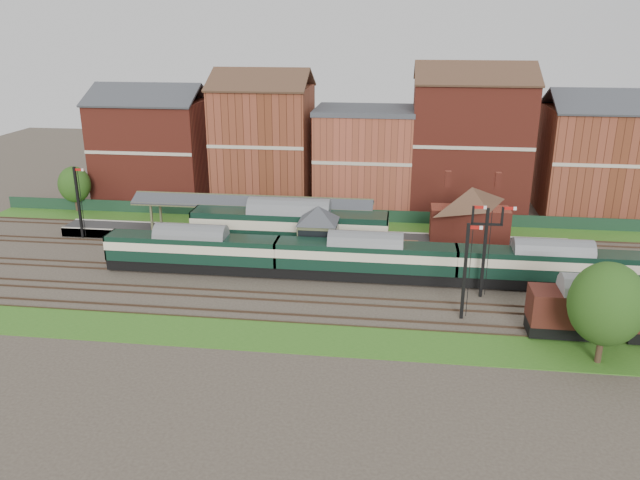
# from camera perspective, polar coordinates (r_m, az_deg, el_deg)

# --- Properties ---
(ground) EXTENTS (160.00, 160.00, 0.00)m
(ground) POSITION_cam_1_polar(r_m,az_deg,el_deg) (58.19, 2.34, -3.54)
(ground) COLOR #473D33
(ground) RESTS_ON ground
(grass_back) EXTENTS (90.00, 4.50, 0.06)m
(grass_back) POSITION_cam_1_polar(r_m,az_deg,el_deg) (73.16, 3.48, 1.28)
(grass_back) COLOR #2D6619
(grass_back) RESTS_ON ground
(grass_front) EXTENTS (90.00, 5.00, 0.06)m
(grass_front) POSITION_cam_1_polar(r_m,az_deg,el_deg) (47.37, 1.01, -9.07)
(grass_front) COLOR #2D6619
(grass_front) RESTS_ON ground
(fence) EXTENTS (90.00, 0.12, 1.50)m
(fence) POSITION_cam_1_polar(r_m,az_deg,el_deg) (74.85, 3.60, 2.27)
(fence) COLOR #193823
(fence) RESTS_ON ground
(platform) EXTENTS (55.00, 3.40, 1.00)m
(platform) POSITION_cam_1_polar(r_m,az_deg,el_deg) (67.62, -1.12, 0.22)
(platform) COLOR #2D2D2D
(platform) RESTS_ON ground
(signal_box) EXTENTS (5.40, 5.40, 6.00)m
(signal_box) POSITION_cam_1_polar(r_m,az_deg,el_deg) (60.39, -0.17, 0.57)
(signal_box) COLOR #5A6C4D
(signal_box) RESTS_ON ground
(brick_hut) EXTENTS (3.20, 2.64, 2.94)m
(brick_hut) POSITION_cam_1_polar(r_m,az_deg,el_deg) (60.59, 7.36, -1.53)
(brick_hut) COLOR brown
(brick_hut) RESTS_ON ground
(station_building) EXTENTS (8.10, 8.10, 5.90)m
(station_building) POSITION_cam_1_polar(r_m,az_deg,el_deg) (66.30, 13.56, 2.42)
(station_building) COLOR maroon
(station_building) RESTS_ON platform
(canopy) EXTENTS (26.00, 3.89, 4.08)m
(canopy) POSITION_cam_1_polar(r_m,az_deg,el_deg) (67.53, -6.19, 3.71)
(canopy) COLOR brown
(canopy) RESTS_ON platform
(semaphore_bracket) EXTENTS (3.60, 0.25, 8.18)m
(semaphore_bracket) POSITION_cam_1_polar(r_m,az_deg,el_deg) (54.52, 14.87, -0.57)
(semaphore_bracket) COLOR black
(semaphore_bracket) RESTS_ON ground
(semaphore_platform_end) EXTENTS (1.23, 0.25, 8.00)m
(semaphore_platform_end) POSITION_cam_1_polar(r_m,az_deg,el_deg) (72.86, -21.21, 3.30)
(semaphore_platform_end) COLOR black
(semaphore_platform_end) RESTS_ON ground
(semaphore_siding) EXTENTS (1.23, 0.25, 8.00)m
(semaphore_siding) POSITION_cam_1_polar(r_m,az_deg,el_deg) (50.25, 13.14, -2.70)
(semaphore_siding) COLOR black
(semaphore_siding) RESTS_ON ground
(town_backdrop) EXTENTS (69.00, 10.00, 16.00)m
(town_backdrop) POSITION_cam_1_polar(r_m,az_deg,el_deg) (80.14, 3.92, 8.00)
(town_backdrop) COLOR maroon
(town_backdrop) RESTS_ON ground
(dmu_train) EXTENTS (49.26, 2.59, 3.78)m
(dmu_train) POSITION_cam_1_polar(r_m,az_deg,el_deg) (57.25, 4.15, -1.57)
(dmu_train) COLOR black
(dmu_train) RESTS_ON ground
(platform_railcar) EXTENTS (20.19, 3.18, 4.65)m
(platform_railcar) POSITION_cam_1_polar(r_m,az_deg,el_deg) (64.10, -2.80, 1.20)
(platform_railcar) COLOR black
(platform_railcar) RESTS_ON ground
(goods_van_b) EXTENTS (6.41, 2.78, 3.89)m
(goods_van_b) POSITION_cam_1_polar(r_m,az_deg,el_deg) (50.66, 22.12, -5.89)
(goods_van_b) COLOR black
(goods_van_b) RESTS_ON ground
(tree_far) EXTENTS (5.10, 5.10, 7.43)m
(tree_far) POSITION_cam_1_polar(r_m,az_deg,el_deg) (46.64, 24.75, -5.34)
(tree_far) COLOR #382619
(tree_far) RESTS_ON ground
(tree_back) EXTENTS (3.93, 3.93, 5.74)m
(tree_back) POSITION_cam_1_polar(r_m,az_deg,el_deg) (83.99, -21.54, 4.75)
(tree_back) COLOR #382619
(tree_back) RESTS_ON ground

